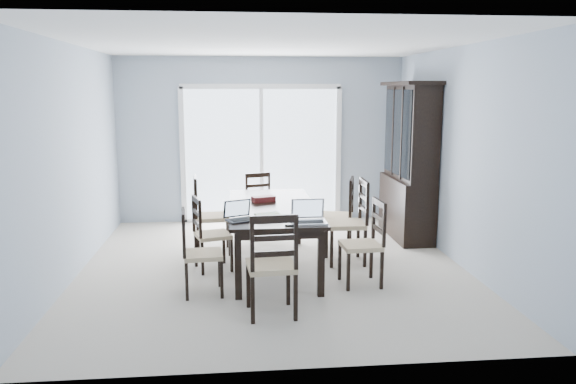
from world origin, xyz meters
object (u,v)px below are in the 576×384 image
china_hutch (409,163)px  cell_phone (291,225)px  game_box (263,199)px  chair_end_near (272,254)px  laptop_dark (242,216)px  chair_end_far (260,198)px  hot_tub (214,179)px  chair_left_mid (205,226)px  dining_table (273,212)px  chair_right_mid (354,212)px  chair_left_near (194,243)px  laptop_silver (310,218)px  chair_right_near (369,233)px  chair_right_far (343,206)px  chair_left_far (205,206)px

china_hutch → cell_phone: (-1.91, -2.25, -0.32)m
cell_phone → game_box: bearing=110.1°
china_hutch → chair_end_near: 3.52m
game_box → laptop_dark: bearing=-105.7°
chair_end_far → hot_tub: bearing=-89.7°
cell_phone → chair_left_mid: bearing=143.4°
chair_left_mid → laptop_dark: size_ratio=2.83×
dining_table → chair_right_mid: size_ratio=1.86×
dining_table → cell_phone: bearing=-83.7°
china_hutch → chair_left_near: size_ratio=2.14×
laptop_dark → chair_left_near: bearing=164.8°
laptop_dark → laptop_silver: laptop_silver is taller
chair_left_near → chair_right_mid: chair_right_mid is taller
chair_end_far → chair_left_mid: bearing=46.5°
laptop_silver → chair_right_mid: bearing=55.5°
chair_right_mid → cell_phone: (-0.89, -1.11, 0.13)m
china_hutch → chair_end_near: china_hutch is taller
cell_phone → china_hutch: bearing=60.4°
chair_right_near → chair_end_far: (-1.06, 2.23, -0.02)m
chair_right_far → chair_end_near: 2.40m
chair_end_far → cell_phone: 2.56m
hot_tub → chair_end_near: bearing=-82.4°
dining_table → game_box: 0.28m
dining_table → chair_end_near: chair_end_near is taller
china_hutch → chair_left_far: size_ratio=1.89×
chair_left_mid → chair_right_near: 1.89m
chair_left_near → hot_tub: chair_left_near is taller
china_hutch → chair_right_near: 2.25m
chair_left_mid → chair_left_far: bearing=167.1°
chair_right_far → game_box: (-1.06, -0.39, 0.19)m
game_box → chair_left_mid: bearing=-158.7°
dining_table → cell_phone: (0.11, -1.00, 0.08)m
chair_right_near → chair_end_near: chair_end_near is taller
cell_phone → dining_table: bearing=107.0°
chair_end_near → chair_left_near: bearing=132.9°
chair_right_near → laptop_silver: (-0.68, -0.23, 0.24)m
cell_phone → laptop_dark: bearing=162.2°
chair_right_near → chair_end_near: 1.38m
chair_end_near → laptop_dark: size_ratio=3.24×
chair_end_far → laptop_dark: 2.32m
chair_right_near → dining_table: bearing=51.8°
chair_left_near → chair_end_near: bearing=42.2°
china_hutch → cell_phone: china_hutch is taller
dining_table → cell_phone: size_ratio=19.09×
game_box → dining_table: bearing=-68.9°
china_hutch → chair_left_mid: size_ratio=2.17×
dining_table → chair_left_mid: 0.80m
chair_left_near → chair_left_far: 1.51m
china_hutch → chair_left_far: (-2.85, -0.55, -0.46)m
china_hutch → chair_right_near: size_ratio=2.05×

